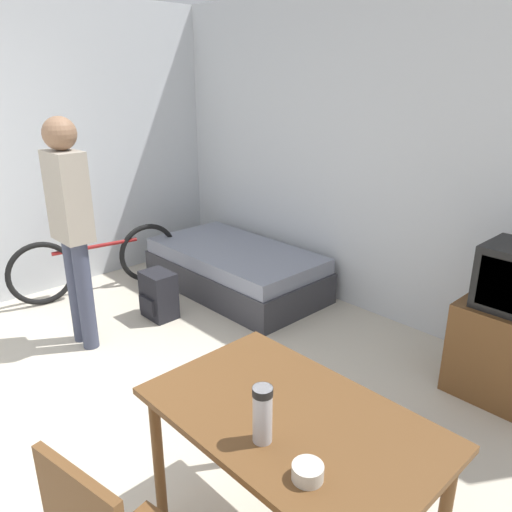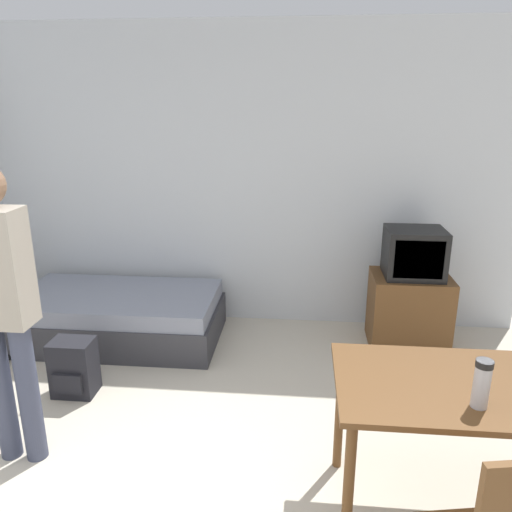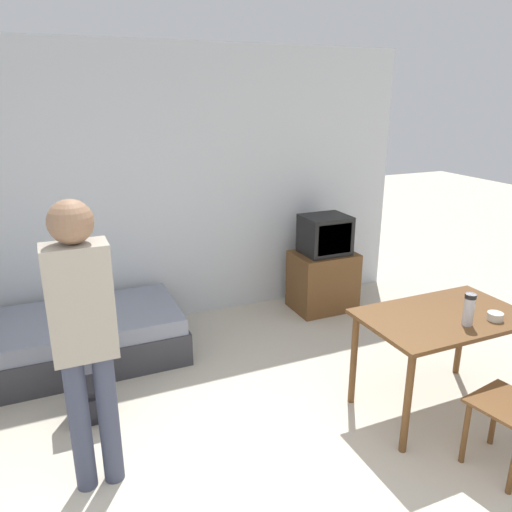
# 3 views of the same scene
# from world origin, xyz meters

# --- Properties ---
(wall_back) EXTENTS (5.33, 0.06, 2.70)m
(wall_back) POSITION_xyz_m (0.00, 3.27, 1.35)
(wall_back) COLOR silver
(wall_back) RESTS_ON ground_plane
(daybed) EXTENTS (1.76, 0.94, 0.43)m
(daybed) POSITION_xyz_m (-0.89, 2.69, 0.21)
(daybed) COLOR #333338
(daybed) RESTS_ON ground_plane
(tv) EXTENTS (0.65, 0.49, 1.04)m
(tv) POSITION_xyz_m (1.63, 2.83, 0.46)
(tv) COLOR brown
(tv) RESTS_ON ground_plane
(dining_table) EXTENTS (1.17, 0.72, 0.76)m
(dining_table) POSITION_xyz_m (1.47, 0.93, 0.66)
(dining_table) COLOR brown
(dining_table) RESTS_ON ground_plane
(thermos_flask) EXTENTS (0.07, 0.07, 0.22)m
(thermos_flask) POSITION_xyz_m (1.49, 0.75, 0.88)
(thermos_flask) COLOR #B7B7BC
(thermos_flask) RESTS_ON dining_table
(backpack) EXTENTS (0.30, 0.25, 0.42)m
(backpack) POSITION_xyz_m (-0.90, 1.81, 0.21)
(backpack) COLOR black
(backpack) RESTS_ON ground_plane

